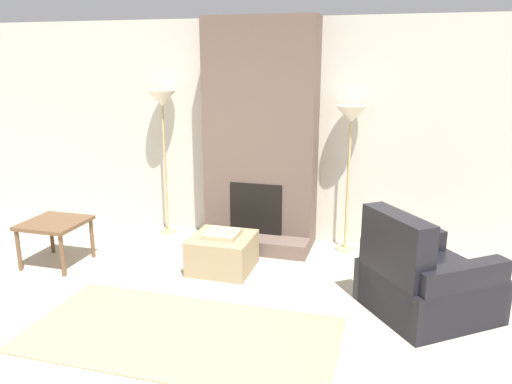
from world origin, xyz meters
name	(u,v)px	position (x,y,z in m)	size (l,w,h in m)	color
ground_plane	(151,383)	(0.00, 0.00, 0.00)	(24.00, 24.00, 0.00)	#B2A893
wall_back	(266,132)	(0.00, 3.11, 1.30)	(8.38, 0.06, 2.60)	beige
fireplace	(260,140)	(0.00, 2.86, 1.24)	(1.29, 0.72, 2.60)	brown
ottoman	(223,252)	(-0.16, 1.94, 0.19)	(0.62, 0.62, 0.42)	#998460
armchair	(421,283)	(1.80, 1.52, 0.28)	(1.30, 1.29, 0.93)	black
side_table	(55,227)	(-1.92, 1.60, 0.42)	(0.61, 0.60, 0.48)	brown
floor_lamp_left	(162,107)	(-1.23, 2.87, 1.58)	(0.35, 0.35, 1.78)	tan
floor_lamp_right	(351,123)	(1.02, 2.87, 1.47)	(0.35, 0.35, 1.66)	tan
area_rug	(181,334)	(-0.05, 0.62, 0.01)	(2.50, 1.22, 0.01)	#9E8966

